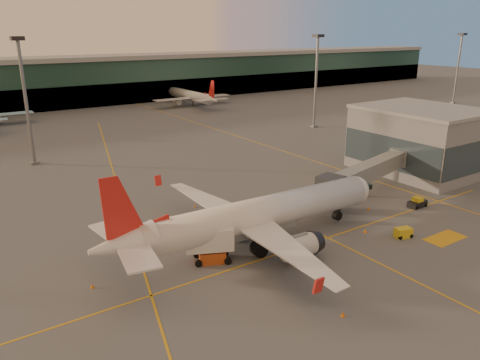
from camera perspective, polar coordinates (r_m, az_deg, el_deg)
ground at (r=58.39m, az=10.55°, el=-9.81°), size 600.00×600.00×0.00m
taxi_markings at (r=90.06m, az=-13.14°, el=0.07°), size 100.12×173.00×0.01m
terminal at (r=182.66m, az=-22.63°, el=10.87°), size 400.00×20.00×17.60m
gate_building at (r=98.02m, az=21.11°, el=4.58°), size 18.40×22.40×12.60m
mast_west_near at (r=104.25m, az=-24.76°, el=9.68°), size 2.40×2.40×25.60m
mast_east_near at (r=135.18m, az=9.28°, el=12.58°), size 2.40×2.40×25.60m
mast_east_far at (r=196.29m, az=25.07°, el=12.77°), size 2.40×2.40×25.60m
main_airplane at (r=59.87m, az=1.65°, el=-4.51°), size 41.12×36.97×12.42m
jet_bridge at (r=81.84m, az=15.97°, el=1.16°), size 27.18×9.22×6.06m
catering_truck at (r=56.63m, az=-3.67°, el=-7.61°), size 6.16×4.54×4.39m
gpu_cart at (r=67.28m, az=19.29°, el=-6.09°), size 2.53×1.86×1.33m
pushback_tug at (r=79.22m, az=20.82°, el=-2.64°), size 3.08×1.68×1.58m
cone_nose at (r=75.66m, az=15.38°, el=-3.34°), size 0.45×0.45×0.57m
cone_tail at (r=54.57m, az=-17.57°, el=-12.20°), size 0.40×0.40×0.51m
cone_wing_right at (r=48.69m, az=12.44°, el=-15.67°), size 0.42×0.42×0.54m
cone_wing_left at (r=74.45m, az=-5.48°, el=-3.14°), size 0.38×0.38×0.49m
cone_fwd at (r=67.34m, az=15.03°, el=-5.99°), size 0.46×0.46×0.59m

